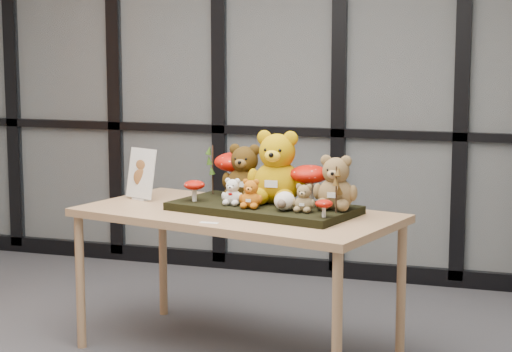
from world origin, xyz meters
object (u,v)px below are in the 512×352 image
(bear_tan_back, at_px, (336,179))
(plush_cream_hedgehog, at_px, (285,200))
(mushroom_front_right, at_px, (324,208))
(mushroom_front_left, at_px, (194,190))
(bear_small_yellow, at_px, (251,192))
(mushroom_back_left, at_px, (236,172))
(sign_holder, at_px, (141,176))
(bear_pooh_yellow, at_px, (277,163))
(bear_brown_medium, at_px, (245,169))
(diorama_tray, at_px, (263,208))
(display_table, at_px, (237,223))
(mushroom_back_right, at_px, (309,183))
(bear_beige_small, at_px, (304,196))
(bear_white_bow, at_px, (233,190))

(bear_tan_back, height_order, plush_cream_hedgehog, bear_tan_back)
(plush_cream_hedgehog, xyz_separation_m, mushroom_front_right, (0.24, -0.11, -0.01))
(mushroom_front_left, bearing_deg, bear_small_yellow, -15.43)
(mushroom_back_left, bearing_deg, sign_holder, -172.17)
(bear_pooh_yellow, xyz_separation_m, bear_brown_medium, (-0.21, 0.07, -0.05))
(bear_tan_back, relative_size, mushroom_back_left, 1.14)
(plush_cream_hedgehog, bearing_deg, diorama_tray, 152.69)
(bear_brown_medium, distance_m, mushroom_front_left, 0.31)
(display_table, bearing_deg, plush_cream_hedgehog, -6.06)
(bear_tan_back, relative_size, mushroom_back_right, 1.32)
(display_table, relative_size, mushroom_front_right, 18.85)
(bear_tan_back, distance_m, bear_beige_small, 0.20)
(plush_cream_hedgehog, height_order, mushroom_back_left, mushroom_back_left)
(bear_brown_medium, relative_size, bear_small_yellow, 1.97)
(bear_brown_medium, height_order, bear_small_yellow, bear_brown_medium)
(bear_pooh_yellow, xyz_separation_m, mushroom_front_left, (-0.44, -0.10, -0.15))
(plush_cream_hedgehog, xyz_separation_m, mushroom_front_left, (-0.54, 0.11, 0.01))
(bear_small_yellow, height_order, bear_beige_small, bear_small_yellow)
(display_table, bearing_deg, bear_white_bow, -94.13)
(mushroom_front_left, relative_size, sign_holder, 0.43)
(bear_tan_back, relative_size, sign_holder, 1.05)
(diorama_tray, relative_size, mushroom_front_left, 7.68)
(bear_white_bow, height_order, mushroom_front_left, bear_white_bow)
(display_table, distance_m, bear_small_yellow, 0.24)
(bear_brown_medium, bearing_deg, display_table, -70.74)
(bear_white_bow, bearing_deg, mushroom_front_right, -5.04)
(mushroom_back_left, bearing_deg, mushroom_front_left, -121.08)
(mushroom_front_left, bearing_deg, sign_holder, 156.33)
(diorama_tray, relative_size, mushroom_back_right, 4.16)
(diorama_tray, xyz_separation_m, bear_beige_small, (0.26, -0.14, 0.10))
(bear_small_yellow, height_order, mushroom_back_right, mushroom_back_right)
(plush_cream_hedgehog, distance_m, mushroom_front_right, 0.26)
(diorama_tray, distance_m, bear_beige_small, 0.32)
(bear_pooh_yellow, height_order, mushroom_back_right, bear_pooh_yellow)
(mushroom_back_right, bearing_deg, display_table, -165.50)
(bear_white_bow, xyz_separation_m, bear_beige_small, (0.41, -0.08, 0.00))
(display_table, height_order, bear_white_bow, bear_white_bow)
(bear_white_bow, bearing_deg, bear_brown_medium, 105.18)
(display_table, relative_size, mushroom_back_left, 6.83)
(bear_white_bow, relative_size, mushroom_back_left, 0.58)
(mushroom_back_left, height_order, mushroom_back_right, mushroom_back_left)
(bear_tan_back, bearing_deg, plush_cream_hedgehog, -138.42)
(bear_small_yellow, relative_size, plush_cream_hedgehog, 1.55)
(display_table, distance_m, mushroom_front_right, 0.60)
(diorama_tray, bearing_deg, bear_white_bow, -141.90)
(display_table, distance_m, bear_brown_medium, 0.33)
(bear_brown_medium, relative_size, bear_beige_small, 2.08)
(display_table, height_order, bear_small_yellow, bear_small_yellow)
(mushroom_back_left, distance_m, mushroom_front_left, 0.30)
(mushroom_back_left, xyz_separation_m, sign_holder, (-0.55, -0.08, -0.04))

